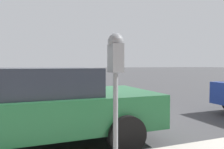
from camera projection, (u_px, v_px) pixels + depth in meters
name	position (u px, v px, depth m)	size (l,w,h in m)	color
ground_plane	(75.00, 127.00, 5.12)	(220.00, 220.00, 0.00)	#424244
parking_meter	(116.00, 66.00, 2.61)	(0.21, 0.19, 1.65)	gray
car_green	(31.00, 104.00, 3.92)	(2.17, 4.47, 1.40)	#1E5B33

